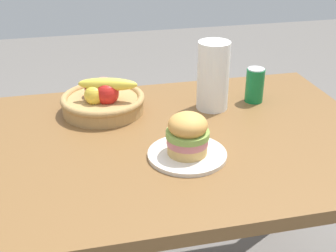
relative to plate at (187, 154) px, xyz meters
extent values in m
cube|color=brown|center=(-0.06, 0.12, -0.03)|extent=(1.40, 0.90, 0.04)
cylinder|color=brown|center=(0.56, 0.49, -0.40)|extent=(0.07, 0.07, 0.71)
cylinder|color=silver|center=(0.00, 0.00, 0.00)|extent=(0.23, 0.23, 0.01)
cylinder|color=#DBAD60|center=(0.00, 0.00, 0.02)|extent=(0.11, 0.11, 0.03)
cylinder|color=#C67075|center=(0.00, 0.00, 0.05)|extent=(0.12, 0.12, 0.02)
cylinder|color=#84A84C|center=(0.00, 0.00, 0.07)|extent=(0.12, 0.12, 0.02)
ellipsoid|color=#DF9F4D|center=(0.00, 0.00, 0.10)|extent=(0.11, 0.11, 0.07)
cylinder|color=#147238|center=(0.34, 0.33, 0.05)|extent=(0.07, 0.07, 0.12)
cylinder|color=silver|center=(0.34, 0.33, 0.12)|extent=(0.06, 0.06, 0.00)
cylinder|color=tan|center=(-0.20, 0.36, 0.02)|extent=(0.28, 0.28, 0.05)
torus|color=tan|center=(-0.20, 0.36, 0.04)|extent=(0.29, 0.29, 0.02)
sphere|color=#6BAD38|center=(-0.18, 0.36, 0.07)|extent=(0.07, 0.07, 0.07)
sphere|color=#D16066|center=(-0.20, 0.38, 0.07)|extent=(0.08, 0.08, 0.08)
sphere|color=maroon|center=(-0.23, 0.39, 0.07)|extent=(0.07, 0.07, 0.07)
sphere|color=gold|center=(-0.23, 0.34, 0.07)|extent=(0.07, 0.07, 0.07)
sphere|color=red|center=(-0.19, 0.33, 0.07)|extent=(0.08, 0.08, 0.08)
ellipsoid|color=yellow|center=(-0.19, 0.34, 0.10)|extent=(0.21, 0.11, 0.05)
cylinder|color=white|center=(0.17, 0.31, 0.11)|extent=(0.11, 0.11, 0.24)
camera|label=1|loc=(-0.31, -1.10, 0.67)|focal=49.03mm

